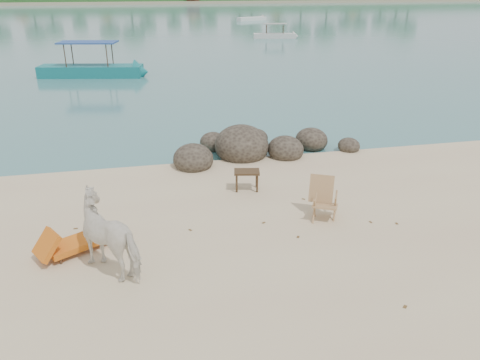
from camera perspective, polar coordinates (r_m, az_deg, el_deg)
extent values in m
plane|color=#346669|center=(98.14, -11.92, 19.38)|extent=(400.00, 400.00, 0.00)
ellipsoid|color=black|center=(14.66, -5.72, 2.45)|extent=(1.26, 1.38, 0.94)
ellipsoid|color=black|center=(15.54, 0.20, 4.13)|extent=(1.79, 1.97, 1.34)
ellipsoid|color=black|center=(15.56, 5.57, 3.63)|extent=(1.18, 1.30, 0.89)
ellipsoid|color=black|center=(16.66, 8.70, 4.74)|extent=(1.12, 1.23, 0.84)
ellipsoid|color=black|center=(16.49, 13.12, 3.97)|extent=(0.74, 0.81, 0.55)
ellipsoid|color=black|center=(16.38, -3.30, 4.53)|extent=(0.92, 1.01, 0.69)
ellipsoid|color=black|center=(16.87, 1.98, 5.06)|extent=(0.84, 0.92, 0.63)
imported|color=white|center=(9.55, -15.18, -6.45)|extent=(1.85, 1.90, 1.54)
plane|color=brown|center=(12.76, -17.66, -2.87)|extent=(0.12, 0.12, 0.00)
plane|color=brown|center=(11.79, 18.54, -5.18)|extent=(0.11, 0.11, 0.00)
plane|color=brown|center=(10.97, -6.08, -6.22)|extent=(0.14, 0.14, 0.00)
plane|color=brown|center=(11.68, 15.61, -5.08)|extent=(0.11, 0.11, 0.00)
plane|color=brown|center=(10.71, 7.09, -7.04)|extent=(0.14, 0.14, 0.00)
plane|color=brown|center=(12.07, -17.86, -4.42)|extent=(0.14, 0.14, 0.00)
plane|color=brown|center=(11.62, -19.38, -5.72)|extent=(0.11, 0.11, 0.00)
plane|color=brown|center=(9.07, 19.45, -14.50)|extent=(0.14, 0.14, 0.00)
plane|color=brown|center=(12.52, 7.74, -2.43)|extent=(0.14, 0.14, 0.00)
plane|color=brown|center=(11.24, 2.90, -5.35)|extent=(0.14, 0.14, 0.00)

